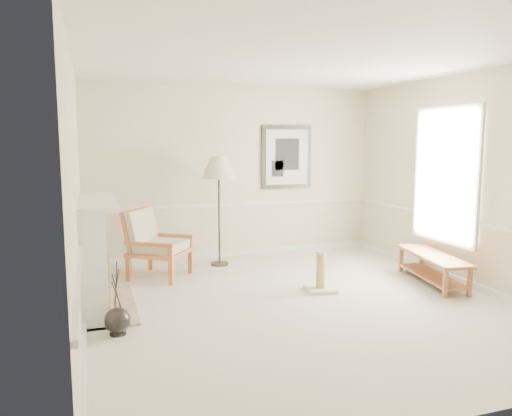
% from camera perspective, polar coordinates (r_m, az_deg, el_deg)
% --- Properties ---
extents(ground, '(5.50, 5.50, 0.00)m').
position_cam_1_polar(ground, '(6.27, 4.70, -10.80)').
color(ground, silver).
rests_on(ground, ground).
extents(room, '(5.04, 5.54, 2.92)m').
position_cam_1_polar(room, '(6.07, 5.81, 6.52)').
color(room, beige).
rests_on(room, ground).
extents(fireplace, '(0.64, 1.64, 1.31)m').
position_cam_1_polar(fireplace, '(6.20, -17.98, -5.21)').
color(fireplace, white).
rests_on(fireplace, ground).
extents(floor_vase, '(0.27, 0.27, 0.78)m').
position_cam_1_polar(floor_vase, '(5.45, -15.55, -12.37)').
color(floor_vase, black).
rests_on(floor_vase, ground).
extents(armchair, '(1.09, 1.08, 1.00)m').
position_cam_1_polar(armchair, '(7.45, -11.72, -3.65)').
color(armchair, '#B06C38').
rests_on(armchair, ground).
extents(floor_lamp, '(0.67, 0.67, 1.74)m').
position_cam_1_polar(floor_lamp, '(7.88, -4.27, 4.28)').
color(floor_lamp, black).
rests_on(floor_lamp, ground).
extents(bench, '(0.69, 1.50, 0.41)m').
position_cam_1_polar(bench, '(7.45, 19.53, -6.03)').
color(bench, '#B06C38').
rests_on(bench, ground).
extents(scratching_post, '(0.44, 0.44, 0.54)m').
position_cam_1_polar(scratching_post, '(6.74, 7.40, -8.00)').
color(scratching_post, silver).
rests_on(scratching_post, ground).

